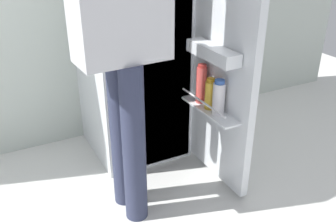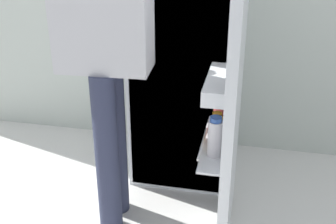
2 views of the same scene
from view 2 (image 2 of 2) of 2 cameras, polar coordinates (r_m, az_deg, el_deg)
ground_plane at (r=2.55m, az=-0.01°, el=-13.16°), size 6.05×6.05×0.00m
refrigerator at (r=2.58m, az=2.90°, el=10.10°), size 0.64×1.18×1.81m
person at (r=2.07m, az=-7.92°, el=10.26°), size 0.58×0.75×1.74m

